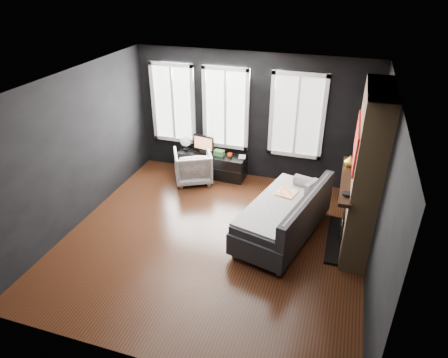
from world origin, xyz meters
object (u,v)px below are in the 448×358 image
(book, at_px, (239,153))
(mug, at_px, (230,155))
(armchair, at_px, (193,164))
(media_console, at_px, (212,164))
(monitor, at_px, (204,143))
(mantel_vase, at_px, (350,161))
(sofa, at_px, (283,212))

(book, bearing_deg, mug, -164.35)
(armchair, relative_size, book, 3.84)
(media_console, distance_m, monitor, 0.52)
(mug, bearing_deg, media_console, 175.13)
(armchair, distance_m, mantel_vase, 3.38)
(sofa, xyz_separation_m, mug, (-1.48, 1.71, 0.11))
(armchair, distance_m, media_console, 0.50)
(monitor, bearing_deg, armchair, -95.88)
(monitor, bearing_deg, media_console, 3.19)
(mantel_vase, bearing_deg, book, 151.68)
(armchair, height_order, monitor, monitor)
(mug, bearing_deg, armchair, -155.27)
(mug, bearing_deg, monitor, 174.49)
(mug, height_order, book, book)
(media_console, bearing_deg, armchair, -127.54)
(media_console, bearing_deg, sofa, -40.26)
(book, distance_m, mantel_vase, 2.64)
(media_console, bearing_deg, mug, -2.47)
(monitor, height_order, book, monitor)
(media_console, xyz_separation_m, book, (0.60, 0.02, 0.36))
(monitor, bearing_deg, sofa, -30.18)
(armchair, relative_size, media_console, 0.52)
(media_console, relative_size, monitor, 3.01)
(sofa, bearing_deg, media_console, 151.83)
(sofa, height_order, mantel_vase, mantel_vase)
(monitor, height_order, mug, monitor)
(monitor, relative_size, mug, 4.44)
(sofa, distance_m, book, 2.19)
(mantel_vase, bearing_deg, mug, 154.56)
(armchair, height_order, book, armchair)
(sofa, distance_m, mug, 2.26)
(sofa, relative_size, monitor, 4.28)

